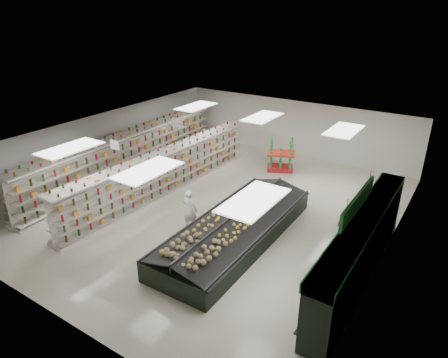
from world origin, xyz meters
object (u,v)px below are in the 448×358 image
Objects in this scene: produce_island at (236,227)px; shopper_main at (190,209)px; shopper_background at (205,142)px; gondola_left at (128,157)px; gondola_center at (164,174)px; soda_endcap at (281,155)px.

produce_island is 4.55× the size of shopper_main.
shopper_main is 8.27m from shopper_background.
gondola_left is 8.17m from produce_island.
gondola_center is 7.28× the size of shopper_background.
soda_endcap is at bearing 36.94° from gondola_left.
soda_endcap is (6.24, 4.93, -0.16)m from gondola_left.
soda_endcap is 4.68m from shopper_background.
gondola_center is 3.62m from shopper_main.
gondola_center is at bearing -121.55° from soda_endcap.
shopper_background reaches higher than produce_island.
gondola_left is 7.65× the size of shopper_main.
produce_island is at bearing -17.16° from gondola_left.
gondola_left reaches higher than produce_island.
gondola_center is 5.25m from produce_island.
produce_island is 9.22m from shopper_background.
gondola_left is 1.68× the size of produce_island.
shopper_main is (5.91, -2.51, -0.18)m from gondola_left.
shopper_background is at bearing 69.42° from gondola_left.
gondola_left is 4.81m from shopper_background.
gondola_left is 2.93m from gondola_center.
gondola_left is 7.25× the size of soda_endcap.
produce_island is (7.84, -2.22, -0.51)m from gondola_left.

